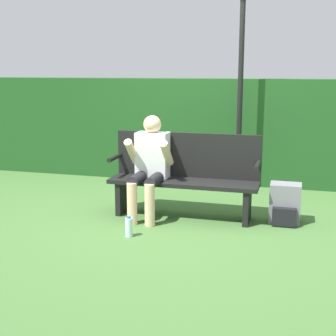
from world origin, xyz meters
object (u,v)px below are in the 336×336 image
at_px(backpack, 285,204).
at_px(parked_car, 142,95).
at_px(person_seated, 150,163).
at_px(park_bench, 185,175).
at_px(water_bottle, 129,227).
at_px(signpost, 241,70).

relative_size(backpack, parked_car, 0.09).
height_order(person_seated, backpack, person_seated).
relative_size(person_seated, backpack, 2.63).
bearing_deg(park_bench, water_bottle, -113.92).
xyz_separation_m(park_bench, signpost, (0.45, 1.24, 1.17)).
xyz_separation_m(water_bottle, signpost, (0.82, 2.08, 1.54)).
distance_m(park_bench, backpack, 1.15).
distance_m(person_seated, parked_car, 14.27).
bearing_deg(person_seated, backpack, 6.18).
xyz_separation_m(backpack, water_bottle, (-1.49, -0.86, -0.11)).
bearing_deg(backpack, person_seated, -173.82).
bearing_deg(water_bottle, parked_car, 107.91).
distance_m(park_bench, signpost, 1.77).
xyz_separation_m(backpack, signpost, (-0.67, 1.22, 1.44)).
bearing_deg(park_bench, person_seated, -159.68).
bearing_deg(park_bench, parked_car, 110.37).
bearing_deg(water_bottle, backpack, 30.09).
bearing_deg(person_seated, park_bench, 20.32).
distance_m(water_bottle, parked_car, 14.94).
distance_m(person_seated, backpack, 1.56).
relative_size(water_bottle, signpost, 0.07).
distance_m(backpack, water_bottle, 1.73).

